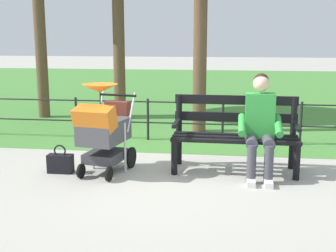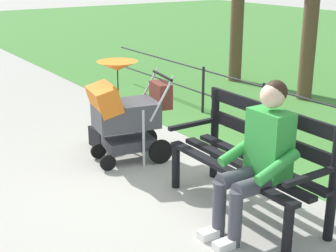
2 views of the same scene
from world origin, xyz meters
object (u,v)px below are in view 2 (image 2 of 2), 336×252
at_px(stroller, 125,111).
at_px(handbag, 99,137).
at_px(person_on_bench, 259,155).
at_px(park_bench, 253,155).

xyz_separation_m(stroller, handbag, (0.57, 0.06, -0.47)).
relative_size(stroller, handbag, 3.11).
relative_size(person_on_bench, handbag, 3.45).
bearing_deg(person_on_bench, park_bench, -37.00).
bearing_deg(person_on_bench, handbag, 4.70).
height_order(stroller, handbag, stroller).
distance_m(park_bench, person_on_bench, 0.40).
xyz_separation_m(park_bench, handbag, (2.21, 0.43, -0.40)).
distance_m(park_bench, handbag, 2.28).
distance_m(person_on_bench, stroller, 1.94).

